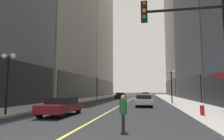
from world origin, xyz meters
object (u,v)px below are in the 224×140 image
car_grey (146,95)px  street_lamp_right_mid (171,79)px  car_white (144,100)px  fire_hydrant_right (202,111)px  car_black (121,95)px  pedestrian_in_green_parka (123,110)px  traffic_light_near_right (198,43)px  car_yellow (142,97)px  car_maroon (61,106)px  street_lamp_left_near (8,70)px  street_lamp_left_far (97,83)px

car_grey → street_lamp_right_mid: street_lamp_right_mid is taller
car_white → fire_hydrant_right: (4.08, -8.17, -0.32)m
street_lamp_right_mid → car_black: bearing=121.1°
car_black → pedestrian_in_green_parka: size_ratio=2.84×
street_lamp_right_mid → traffic_light_near_right: bearing=-93.3°
pedestrian_in_green_parka → car_grey: bearing=89.1°
car_yellow → pedestrian_in_green_parka: 22.67m
car_maroon → street_lamp_left_near: size_ratio=0.96×
car_yellow → street_lamp_left_far: street_lamp_left_far is taller
street_lamp_right_mid → fire_hydrant_right: bearing=-87.7°
car_maroon → street_lamp_left_far: 23.84m
car_grey → pedestrian_in_green_parka: 39.38m
car_black → car_maroon: bearing=-91.2°
street_lamp_left_far → street_lamp_right_mid: same height
car_white → pedestrian_in_green_parka: bearing=-92.6°
car_grey → fire_hydrant_right: car_grey is taller
car_white → pedestrian_in_green_parka: pedestrian_in_green_parka is taller
car_white → street_lamp_right_mid: street_lamp_right_mid is taller
car_maroon → car_black: bearing=88.8°
street_lamp_right_mid → pedestrian_in_green_parka: bearing=-103.4°
car_yellow → street_lamp_right_mid: 6.87m
car_white → fire_hydrant_right: 9.13m
fire_hydrant_right → street_lamp_right_mid: bearing=92.3°
street_lamp_left_far → fire_hydrant_right: street_lamp_left_far is taller
street_lamp_left_far → street_lamp_right_mid: size_ratio=1.00×
car_yellow → traffic_light_near_right: traffic_light_near_right is taller
street_lamp_left_near → street_lamp_left_far: (0.00, 24.72, 0.00)m
street_lamp_left_near → street_lamp_right_mid: bearing=48.3°
car_white → car_black: size_ratio=0.96×
car_white → car_black: same height
car_maroon → pedestrian_in_green_parka: pedestrian_in_green_parka is taller
car_white → car_grey: (-0.00, 25.77, -0.00)m
street_lamp_left_near → car_maroon: bearing=20.0°
car_black → pedestrian_in_green_parka: pedestrian_in_green_parka is taller
fire_hydrant_right → car_maroon: bearing=-175.1°
car_grey → car_maroon: bearing=-99.3°
car_maroon → pedestrian_in_green_parka: (5.09, -4.59, 0.21)m
car_white → pedestrian_in_green_parka: (-0.63, -13.60, 0.21)m
fire_hydrant_right → street_lamp_left_near: bearing=-170.9°
car_grey → fire_hydrant_right: bearing=-83.1°
car_grey → street_lamp_left_far: size_ratio=0.93×
pedestrian_in_green_parka → street_lamp_left_near: size_ratio=0.36×
car_maroon → car_grey: 35.25m
car_white → car_grey: 25.77m
street_lamp_left_far → traffic_light_near_right: bearing=-67.7°
car_yellow → street_lamp_left_far: 10.62m
fire_hydrant_right → car_black: bearing=109.1°
street_lamp_left_near → car_yellow: bearing=65.6°
street_lamp_left_far → street_lamp_right_mid: bearing=-38.9°
car_grey → street_lamp_left_near: street_lamp_left_near is taller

